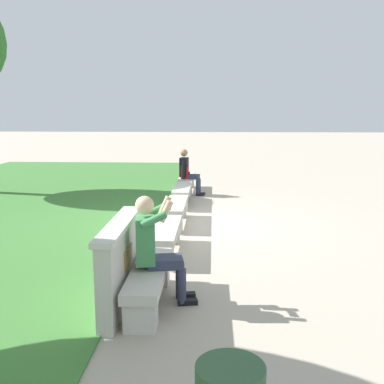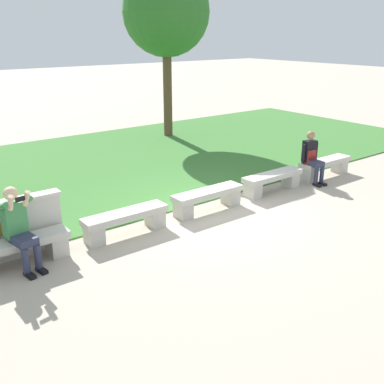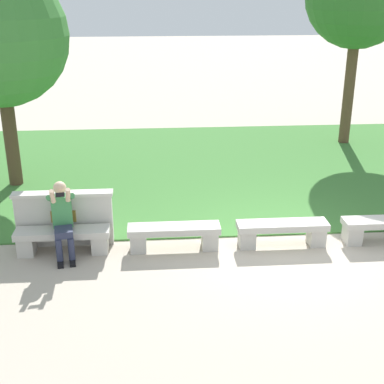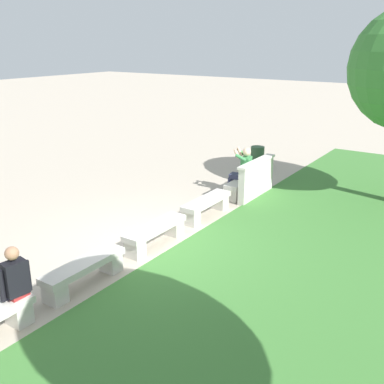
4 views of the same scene
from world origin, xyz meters
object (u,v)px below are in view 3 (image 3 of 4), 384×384
(bench_near, at_px, (174,234))
(bench_mid, at_px, (282,231))
(bench_main, at_px, (63,238))
(person_photographer, at_px, (62,216))

(bench_near, distance_m, bench_mid, 1.94)
(bench_mid, bearing_deg, bench_main, 180.00)
(bench_mid, bearing_deg, bench_near, 180.00)
(bench_near, bearing_deg, person_photographer, -177.70)
(person_photographer, bearing_deg, bench_main, 118.28)
(bench_near, xyz_separation_m, bench_mid, (1.94, 0.00, 0.00))
(bench_main, xyz_separation_m, person_photographer, (0.04, -0.08, 0.45))
(bench_near, distance_m, person_photographer, 1.95)
(bench_main, xyz_separation_m, bench_near, (1.94, 0.00, 0.00))
(bench_near, height_order, bench_mid, same)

